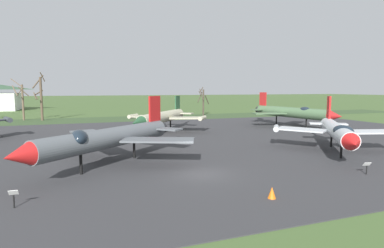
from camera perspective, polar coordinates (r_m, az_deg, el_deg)
The scene contains 14 objects.
ground_plane at distance 23.38m, azimuth 1.51°, elevation -9.06°, with size 600.00×600.00×0.00m, color #425B2D.
asphalt_apron at distance 37.11m, azimuth -6.82°, elevation -3.30°, with size 86.40×48.90×0.05m, color #333335.
grass_verge_strip at distance 66.90m, azimuth -12.78°, elevation 0.88°, with size 146.40×12.00×0.06m, color #344A29.
jet_fighter_front_left at distance 33.56m, azimuth 24.76°, elevation -1.12°, with size 11.83×13.43×5.40m.
info_placard_front_left at distance 26.22m, azimuth 29.09°, elevation -6.82°, with size 0.57×0.35×0.95m.
jet_fighter_front_right at distance 44.52m, azimuth -5.51°, elevation 1.25°, with size 12.26×14.65×5.15m.
jet_fighter_rear_center at distance 25.98m, azimuth -15.03°, elevation -2.41°, with size 13.97×13.13×5.55m.
info_placard_rear_center at distance 19.16m, azimuth -29.58°, elevation -11.44°, with size 0.47×0.26×1.02m.
jet_fighter_rear_left at distance 53.76m, azimuth 17.78°, elevation 2.04°, with size 12.31×17.42×5.63m.
info_placard_rear_left at distance 48.18m, azimuth 25.29°, elevation -0.89°, with size 0.59×0.29×1.04m.
bare_tree_left_of_center at distance 70.64m, azimuth -28.44°, elevation 3.94°, with size 3.16×2.74×8.28m.
bare_tree_center at distance 68.61m, azimuth -25.73°, elevation 4.51°, with size 2.49×3.07×9.47m.
bare_tree_right_of_center at distance 73.38m, azimuth 2.02°, elevation 4.28°, with size 2.83×2.84×6.74m.
traffic_cone at distance 18.77m, azimuth 14.27°, elevation -12.03°, with size 0.50×0.50×0.71m, color orange.
Camera 1 is at (-8.27, -20.97, 6.21)m, focal length 29.46 mm.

